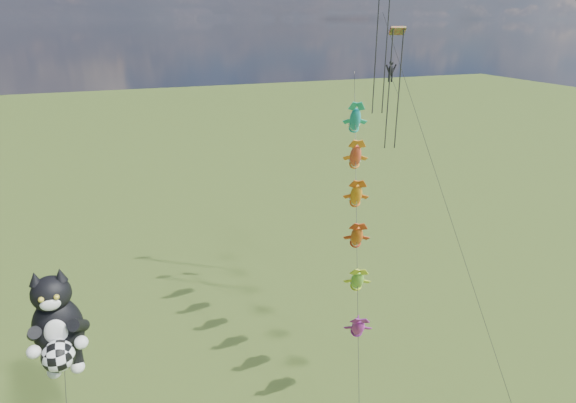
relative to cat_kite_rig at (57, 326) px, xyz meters
name	(u,v)px	position (x,y,z in m)	size (l,w,h in m)	color
cat_kite_rig	(57,326)	(0.00, 0.00, 0.00)	(2.74, 4.25, 10.82)	#4F3E28
fish_windsock_rig	(356,216)	(17.34, 2.04, 2.55)	(6.44, 14.70, 18.51)	#4F3E28
parafoil_rig	(394,67)	(22.55, 7.35, 10.97)	(1.95, 17.52, 24.23)	#4F3E28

